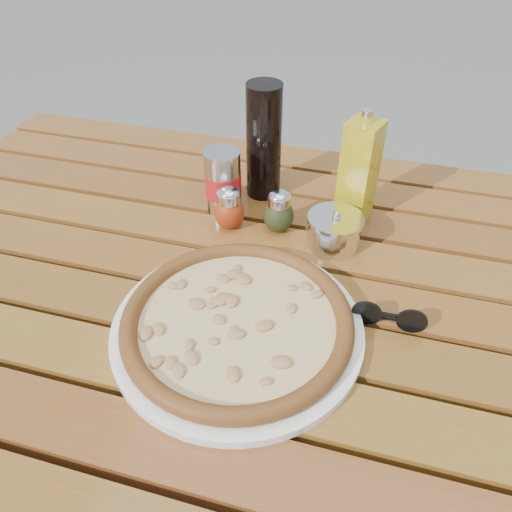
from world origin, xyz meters
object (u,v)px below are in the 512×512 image
(table, at_px, (253,310))
(sunglasses, at_px, (389,317))
(dark_bottle, at_px, (264,142))
(soda_can, at_px, (223,182))
(pepper_shaker, at_px, (229,209))
(parmesan_tin, at_px, (334,231))
(plate, at_px, (238,328))
(olive_oil_cruet, at_px, (359,172))
(pizza, at_px, (237,321))
(oregano_shaker, at_px, (279,212))

(table, bearing_deg, sunglasses, -11.19)
(dark_bottle, xyz_separation_m, soda_can, (-0.06, -0.07, -0.05))
(sunglasses, bearing_deg, pepper_shaker, 149.66)
(parmesan_tin, height_order, sunglasses, parmesan_tin)
(plate, bearing_deg, parmesan_tin, 66.43)
(olive_oil_cruet, height_order, sunglasses, olive_oil_cruet)
(soda_can, xyz_separation_m, olive_oil_cruet, (0.24, 0.04, 0.04))
(pizza, distance_m, sunglasses, 0.22)
(soda_can, distance_m, olive_oil_cruet, 0.25)
(dark_bottle, distance_m, parmesan_tin, 0.22)
(table, height_order, parmesan_tin, parmesan_tin)
(dark_bottle, bearing_deg, sunglasses, -47.67)
(plate, relative_size, pizza, 0.95)
(pizza, relative_size, pepper_shaker, 4.61)
(plate, height_order, pepper_shaker, pepper_shaker)
(pepper_shaker, relative_size, dark_bottle, 0.37)
(pizza, bearing_deg, table, 94.90)
(plate, distance_m, oregano_shaker, 0.25)
(plate, relative_size, sunglasses, 3.27)
(pizza, height_order, sunglasses, sunglasses)
(table, xyz_separation_m, parmesan_tin, (0.11, 0.12, 0.11))
(oregano_shaker, distance_m, dark_bottle, 0.14)
(plate, xyz_separation_m, soda_can, (-0.12, 0.29, 0.05))
(plate, xyz_separation_m, dark_bottle, (-0.06, 0.36, 0.10))
(pepper_shaker, distance_m, sunglasses, 0.34)
(olive_oil_cruet, bearing_deg, soda_can, -171.05)
(olive_oil_cruet, bearing_deg, oregano_shaker, -148.77)
(table, distance_m, pizza, 0.15)
(table, xyz_separation_m, pizza, (0.01, -0.12, 0.10))
(oregano_shaker, distance_m, olive_oil_cruet, 0.16)
(oregano_shaker, bearing_deg, soda_can, 161.91)
(table, bearing_deg, soda_can, 121.20)
(oregano_shaker, distance_m, parmesan_tin, 0.10)
(pepper_shaker, distance_m, oregano_shaker, 0.09)
(pizza, relative_size, olive_oil_cruet, 1.80)
(dark_bottle, distance_m, sunglasses, 0.40)
(plate, xyz_separation_m, pepper_shaker, (-0.09, 0.24, 0.03))
(table, xyz_separation_m, pepper_shaker, (-0.08, 0.12, 0.11))
(plate, xyz_separation_m, parmesan_tin, (0.10, 0.23, 0.02))
(plate, bearing_deg, dark_bottle, 99.04)
(pizza, bearing_deg, sunglasses, 19.26)
(dark_bottle, bearing_deg, pepper_shaker, -103.52)
(soda_can, bearing_deg, parmesan_tin, -14.39)
(table, distance_m, dark_bottle, 0.31)
(dark_bottle, bearing_deg, plate, -80.96)
(pizza, relative_size, soda_can, 3.15)
(olive_oil_cruet, bearing_deg, table, -122.22)
(plate, relative_size, pepper_shaker, 4.39)
(plate, bearing_deg, sunglasses, 19.26)
(plate, height_order, pizza, pizza)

